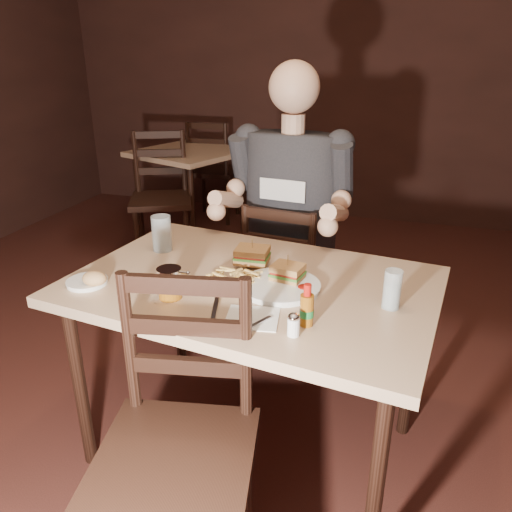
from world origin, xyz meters
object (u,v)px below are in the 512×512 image
(main_table, at_px, (252,299))
(hot_sauce, at_px, (307,305))
(dinner_plate, at_px, (280,287))
(syrup_dispenser, at_px, (170,283))
(chair_far, at_px, (290,282))
(side_plate, at_px, (87,283))
(glass_right, at_px, (392,289))
(bg_table, at_px, (190,161))
(chair_near, at_px, (175,459))
(glass_left, at_px, (162,233))
(bg_chair_near, at_px, (161,200))
(diner, at_px, (289,181))
(bg_chair_far, at_px, (214,171))

(main_table, bearing_deg, hot_sauce, -44.22)
(dinner_plate, xyz_separation_m, syrup_dispenser, (-0.34, -0.17, 0.05))
(chair_far, relative_size, side_plate, 6.17)
(chair_far, height_order, glass_right, glass_right)
(bg_table, height_order, side_plate, side_plate)
(chair_far, relative_size, syrup_dispenser, 8.17)
(chair_near, bearing_deg, bg_table, 102.26)
(glass_right, bearing_deg, main_table, 173.61)
(chair_near, xyz_separation_m, glass_left, (-0.42, 0.79, 0.36))
(glass_left, xyz_separation_m, hot_sauce, (0.71, -0.43, -0.01))
(main_table, distance_m, bg_chair_near, 2.17)
(main_table, xyz_separation_m, glass_left, (-0.45, 0.18, 0.15))
(hot_sauce, bearing_deg, diner, 107.48)
(dinner_plate, xyz_separation_m, side_plate, (-0.68, -0.17, -0.00))
(bg_chair_near, bearing_deg, diner, -64.97)
(main_table, bearing_deg, syrup_dispenser, -137.51)
(bg_chair_near, distance_m, diner, 1.73)
(bg_table, bearing_deg, glass_left, -68.34)
(side_plate, bearing_deg, bg_table, 106.32)
(syrup_dispenser, distance_m, side_plate, 0.34)
(chair_near, relative_size, glass_left, 6.44)
(bg_chair_near, distance_m, hot_sauce, 2.54)
(diner, bearing_deg, dinner_plate, -72.13)
(diner, bearing_deg, bg_table, 133.80)
(chair_near, bearing_deg, chair_far, 78.16)
(chair_near, height_order, side_plate, chair_near)
(chair_near, height_order, syrup_dispenser, chair_near)
(chair_far, bearing_deg, bg_chair_far, -53.12)
(chair_far, relative_size, bg_chair_far, 0.93)
(hot_sauce, height_order, side_plate, hot_sauce)
(main_table, bearing_deg, chair_far, 91.79)
(chair_near, bearing_deg, hot_sauce, 39.48)
(diner, distance_m, glass_right, 0.89)
(chair_near, distance_m, glass_left, 0.96)
(bg_chair_near, distance_m, syrup_dispenser, 2.24)
(main_table, height_order, glass_right, glass_right)
(glass_right, bearing_deg, bg_table, 127.35)
(diner, height_order, dinner_plate, diner)
(chair_near, height_order, glass_left, chair_near)
(bg_chair_far, relative_size, syrup_dispenser, 8.80)
(chair_near, height_order, bg_chair_far, chair_near)
(chair_near, xyz_separation_m, dinner_plate, (0.15, 0.57, 0.30))
(glass_left, height_order, hot_sauce, glass_left)
(main_table, height_order, syrup_dispenser, syrup_dispenser)
(glass_left, relative_size, glass_right, 1.13)
(diner, height_order, glass_right, diner)
(dinner_plate, bearing_deg, side_plate, -166.05)
(main_table, distance_m, side_plate, 0.60)
(glass_right, relative_size, side_plate, 0.92)
(chair_far, bearing_deg, glass_right, 130.40)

